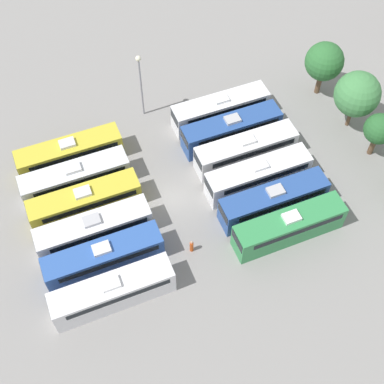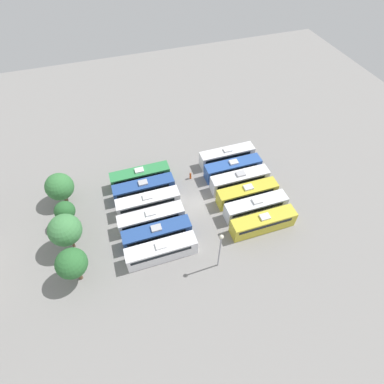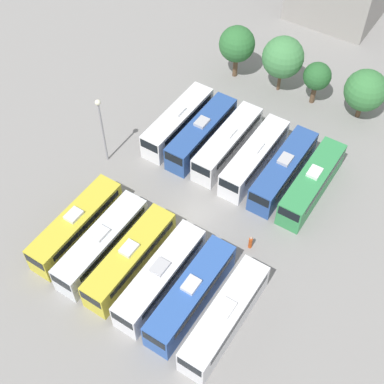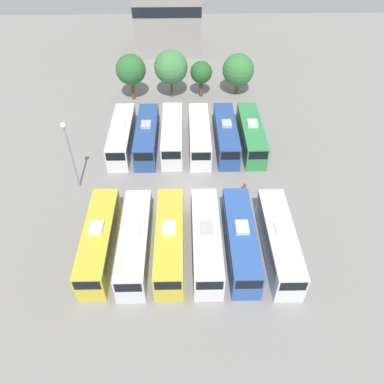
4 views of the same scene
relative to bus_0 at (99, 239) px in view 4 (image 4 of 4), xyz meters
name	(u,v)px [view 4 (image 4 of 4)]	position (x,y,z in m)	size (l,w,h in m)	color
ground_plane	(187,191)	(8.28, 8.37, -1.69)	(122.58, 122.58, 0.00)	gray
bus_0	(99,239)	(0.00, 0.00, 0.00)	(2.57, 10.99, 3.44)	gold
bus_1	(135,241)	(3.36, -0.28, 0.00)	(2.57, 10.99, 3.44)	silver
bus_2	(170,239)	(6.57, -0.15, 0.00)	(2.57, 10.99, 3.44)	gold
bus_3	(206,239)	(9.97, -0.22, 0.00)	(2.57, 10.99, 3.44)	silver
bus_4	(240,238)	(13.18, -0.20, 0.00)	(2.57, 10.99, 3.44)	#2D56A8
bus_5	(279,240)	(16.74, -0.44, 0.00)	(2.57, 10.99, 3.44)	silver
bus_6	(122,135)	(0.08, 17.21, 0.00)	(2.57, 10.99, 3.44)	white
bus_7	(147,135)	(3.29, 17.11, 0.00)	(2.57, 10.99, 3.44)	#284C93
bus_8	(172,134)	(6.49, 17.33, 0.00)	(2.57, 10.99, 3.44)	silver
bus_9	(199,135)	(9.95, 17.07, 0.00)	(2.57, 10.99, 3.44)	white
bus_10	(226,134)	(13.33, 17.11, 0.00)	(2.57, 10.99, 3.44)	#284C93
bus_11	(251,134)	(16.56, 17.11, 0.00)	(2.57, 10.99, 3.44)	#338C4C
worker_person	(244,188)	(14.64, 7.85, -0.95)	(0.36, 0.36, 1.61)	#CC4C19
light_pole	(69,145)	(-4.04, 9.44, 3.96)	(0.60, 0.60, 8.43)	gray
tree_0	(131,70)	(0.30, 29.66, 2.95)	(4.39, 4.39, 6.88)	brown
tree_1	(171,67)	(6.17, 30.24, 3.04)	(4.95, 4.95, 7.22)	brown
tree_2	(201,73)	(10.67, 30.35, 2.09)	(3.27, 3.27, 5.49)	brown
tree_3	(238,70)	(16.28, 30.96, 2.17)	(4.78, 4.78, 6.27)	brown
depot_building	(168,7)	(5.31, 49.47, 5.69)	(11.84, 10.45, 14.61)	gray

